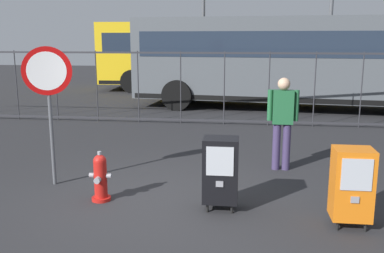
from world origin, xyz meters
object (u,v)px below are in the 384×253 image
at_px(fire_hydrant, 100,178).
at_px(newspaper_box_primary, 221,170).
at_px(stop_sign, 48,87).
at_px(bus_far, 218,52).
at_px(bus_near, 294,58).
at_px(pedestrian, 283,118).
at_px(newspaper_box_secondary, 352,184).

relative_size(fire_hydrant, newspaper_box_primary, 0.73).
xyz_separation_m(stop_sign, bus_far, (1.82, 13.24, 0.11)).
bearing_deg(bus_near, fire_hydrant, -105.81).
relative_size(pedestrian, bus_far, 0.16).
relative_size(newspaper_box_primary, stop_sign, 0.46).
xyz_separation_m(newspaper_box_primary, pedestrian, (0.98, 2.00, 0.38)).
distance_m(fire_hydrant, bus_far, 13.92).
distance_m(newspaper_box_primary, newspaper_box_secondary, 1.70).
bearing_deg(stop_sign, bus_near, 60.94).
bearing_deg(pedestrian, fire_hydrant, -145.54).
distance_m(pedestrian, bus_near, 7.16).
xyz_separation_m(newspaper_box_secondary, bus_near, (0.22, 9.43, 1.14)).
relative_size(newspaper_box_primary, bus_near, 0.10).
height_order(newspaper_box_primary, bus_far, bus_far).
xyz_separation_m(fire_hydrant, bus_far, (0.82, 13.83, 1.36)).
relative_size(stop_sign, pedestrian, 1.34).
bearing_deg(newspaper_box_secondary, bus_near, 88.66).
xyz_separation_m(bus_near, bus_far, (-2.82, 4.89, 0.00)).
relative_size(fire_hydrant, pedestrian, 0.45).
bearing_deg(pedestrian, bus_far, 99.14).
relative_size(bus_near, bus_far, 1.01).
bearing_deg(newspaper_box_secondary, stop_sign, 166.26).
bearing_deg(bus_far, bus_near, -62.91).
bearing_deg(stop_sign, fire_hydrant, -30.93).
distance_m(stop_sign, bus_far, 13.36).
bearing_deg(newspaper_box_primary, stop_sign, 165.62).
distance_m(newspaper_box_secondary, bus_near, 9.50).
xyz_separation_m(stop_sign, bus_near, (4.64, 8.35, 0.11)).
relative_size(stop_sign, bus_far, 0.21).
bearing_deg(pedestrian, newspaper_box_secondary, -74.04).
height_order(newspaper_box_primary, newspaper_box_secondary, same).
xyz_separation_m(newspaper_box_primary, stop_sign, (-2.76, 0.71, 1.03)).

